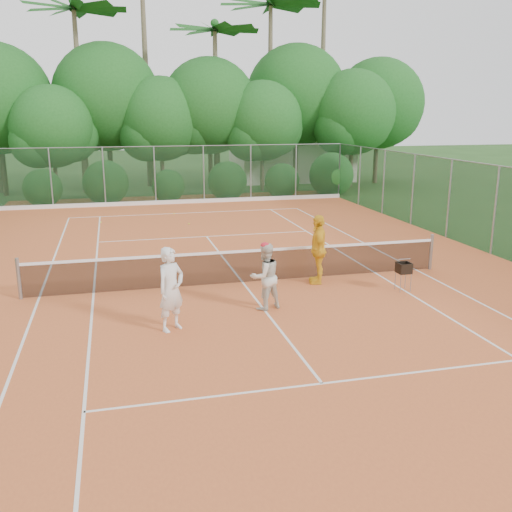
{
  "coord_description": "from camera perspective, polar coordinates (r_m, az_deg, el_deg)",
  "views": [
    {
      "loc": [
        -3.43,
        -15.17,
        4.76
      ],
      "look_at": [
        0.08,
        -1.2,
        1.1
      ],
      "focal_mm": 40.0,
      "sensor_mm": 36.0,
      "label": 1
    }
  ],
  "objects": [
    {
      "name": "ground",
      "position": [
        16.27,
        -1.32,
        -2.77
      ],
      "size": [
        120.0,
        120.0,
        0.0
      ],
      "primitive_type": "plane",
      "color": "#214418",
      "rests_on": "ground"
    },
    {
      "name": "clay_court",
      "position": [
        16.26,
        -1.32,
        -2.73
      ],
      "size": [
        18.0,
        36.0,
        0.02
      ],
      "primitive_type": "cube",
      "color": "#D06330",
      "rests_on": "ground"
    },
    {
      "name": "club_building",
      "position": [
        41.22,
        3.54,
        9.69
      ],
      "size": [
        8.0,
        5.0,
        3.0
      ],
      "primitive_type": "cube",
      "color": "beige",
      "rests_on": "ground"
    },
    {
      "name": "tennis_net",
      "position": [
        16.12,
        -1.33,
        -0.96
      ],
      "size": [
        11.97,
        0.1,
        1.1
      ],
      "color": "gray",
      "rests_on": "clay_court"
    },
    {
      "name": "player_white",
      "position": [
        12.68,
        -8.49,
        -3.31
      ],
      "size": [
        0.83,
        0.77,
        1.89
      ],
      "primitive_type": "imported",
      "rotation": [
        0.0,
        0.0,
        0.62
      ],
      "color": "silver",
      "rests_on": "clay_court"
    },
    {
      "name": "player_center_grp",
      "position": [
        13.92,
        0.9,
        -2.04
      ],
      "size": [
        0.96,
        0.85,
        1.69
      ],
      "color": "beige",
      "rests_on": "clay_court"
    },
    {
      "name": "player_yellow",
      "position": [
        16.12,
        6.24,
        0.69
      ],
      "size": [
        0.78,
        1.24,
        1.96
      ],
      "primitive_type": "imported",
      "rotation": [
        0.0,
        0.0,
        -1.85
      ],
      "color": "yellow",
      "rests_on": "clay_court"
    },
    {
      "name": "ball_hopper",
      "position": [
        15.92,
        14.56,
        -1.22
      ],
      "size": [
        0.34,
        0.34,
        0.78
      ],
      "rotation": [
        0.0,
        0.0,
        -0.32
      ],
      "color": "gray",
      "rests_on": "clay_court"
    },
    {
      "name": "stray_ball_a",
      "position": [
        25.88,
        -15.26,
        3.27
      ],
      "size": [
        0.07,
        0.07,
        0.07
      ],
      "primitive_type": "sphere",
      "color": "yellow",
      "rests_on": "clay_court"
    },
    {
      "name": "stray_ball_b",
      "position": [
        27.42,
        -8.19,
        4.22
      ],
      "size": [
        0.07,
        0.07,
        0.07
      ],
      "primitive_type": "sphere",
      "color": "#EAF037",
      "rests_on": "clay_court"
    },
    {
      "name": "stray_ball_c",
      "position": [
        24.83,
        -6.73,
        3.23
      ],
      "size": [
        0.07,
        0.07,
        0.07
      ],
      "primitive_type": "sphere",
      "color": "#CBD832",
      "rests_on": "clay_court"
    },
    {
      "name": "court_markings",
      "position": [
        16.26,
        -1.32,
        -2.69
      ],
      "size": [
        11.03,
        23.83,
        0.01
      ],
      "color": "white",
      "rests_on": "clay_court"
    },
    {
      "name": "fence_back",
      "position": [
        30.54,
        -7.65,
        8.04
      ],
      "size": [
        18.07,
        0.07,
        3.0
      ],
      "color": "#19381E",
      "rests_on": "clay_court"
    },
    {
      "name": "tropical_treeline",
      "position": [
        35.73,
        -6.5,
        14.73
      ],
      "size": [
        32.1,
        8.49,
        15.03
      ],
      "color": "brown",
      "rests_on": "ground"
    }
  ]
}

